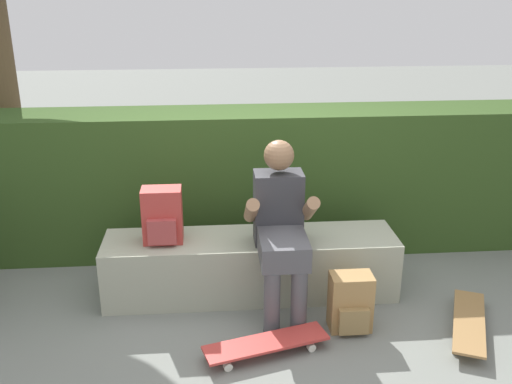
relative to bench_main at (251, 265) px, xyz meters
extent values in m
plane|color=slate|center=(0.00, -0.44, -0.23)|extent=(24.00, 24.00, 0.00)
cube|color=#9D9F8A|center=(0.00, 0.00, 0.00)|extent=(2.15, 0.49, 0.46)
cube|color=#333338|center=(0.19, -0.07, 0.49)|extent=(0.34, 0.22, 0.52)
sphere|color=#8C6647|center=(0.19, -0.07, 0.87)|extent=(0.21, 0.21, 0.21)
cube|color=#4C4C51|center=(0.19, -0.38, 0.31)|extent=(0.32, 0.40, 0.17)
cylinder|color=#4C4C51|center=(0.10, -0.53, 0.00)|extent=(0.11, 0.11, 0.46)
cylinder|color=#4C4C51|center=(0.28, -0.53, 0.00)|extent=(0.11, 0.11, 0.46)
cylinder|color=#8C6647|center=(-0.01, -0.21, 0.53)|extent=(0.09, 0.33, 0.27)
cylinder|color=#8C6647|center=(0.39, -0.21, 0.53)|extent=(0.09, 0.33, 0.27)
cube|color=#BC3833|center=(0.04, -0.77, -0.15)|extent=(0.82, 0.41, 0.02)
cylinder|color=silver|center=(0.29, -0.62, -0.20)|extent=(0.06, 0.05, 0.05)
cylinder|color=silver|center=(0.33, -0.77, -0.20)|extent=(0.06, 0.05, 0.05)
cylinder|color=silver|center=(-0.25, -0.77, -0.20)|extent=(0.06, 0.05, 0.05)
cylinder|color=silver|center=(-0.21, -0.92, -0.20)|extent=(0.06, 0.05, 0.05)
cube|color=olive|center=(1.42, -0.64, -0.15)|extent=(0.50, 0.81, 0.02)
cylinder|color=silver|center=(1.46, -0.35, -0.20)|extent=(0.05, 0.06, 0.05)
cylinder|color=silver|center=(1.60, -0.41, -0.20)|extent=(0.05, 0.06, 0.05)
cylinder|color=silver|center=(1.24, -0.87, -0.20)|extent=(0.05, 0.06, 0.05)
cylinder|color=silver|center=(1.38, -0.93, -0.20)|extent=(0.05, 0.06, 0.05)
cube|color=#B23833|center=(-0.63, 0.00, 0.43)|extent=(0.28, 0.18, 0.40)
cube|color=#A03C3B|center=(-0.63, -0.11, 0.35)|extent=(0.20, 0.05, 0.18)
cube|color=#A37A47|center=(0.63, -0.52, -0.03)|extent=(0.28, 0.18, 0.40)
cube|color=olive|center=(0.63, -0.64, -0.11)|extent=(0.20, 0.05, 0.18)
cube|color=#2D461B|center=(0.16, 0.82, 0.38)|extent=(5.69, 0.57, 1.22)
camera|label=1|loc=(-0.28, -3.86, 2.02)|focal=40.84mm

